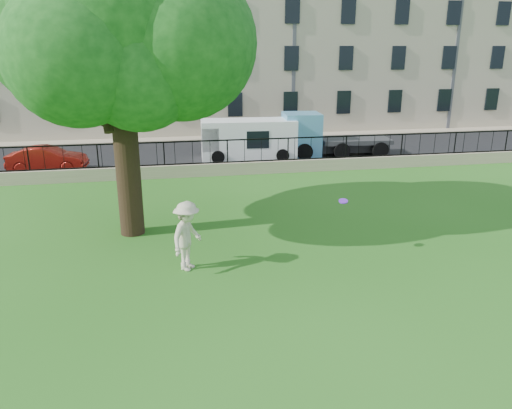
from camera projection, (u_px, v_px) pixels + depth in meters
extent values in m
plane|color=#226117|center=(288.00, 285.00, 13.04)|extent=(120.00, 120.00, 0.00)
cube|color=gray|center=(228.00, 169.00, 24.19)|extent=(50.00, 0.40, 0.60)
cube|color=black|center=(228.00, 162.00, 24.09)|extent=(50.00, 0.05, 0.06)
cube|color=black|center=(227.00, 140.00, 23.77)|extent=(50.00, 0.05, 0.06)
cube|color=black|center=(217.00, 155.00, 28.69)|extent=(60.00, 9.00, 0.01)
cube|color=gray|center=(208.00, 138.00, 33.54)|extent=(60.00, 1.40, 0.12)
cube|color=beige|center=(199.00, 39.00, 36.93)|extent=(56.00, 10.00, 13.00)
cylinder|color=black|center=(128.00, 170.00, 16.06)|extent=(0.79, 0.79, 4.32)
sphere|color=#144B15|center=(116.00, 18.00, 14.66)|extent=(6.01, 6.01, 6.01)
sphere|color=#144B15|center=(180.00, 43.00, 14.44)|extent=(4.51, 4.51, 4.51)
sphere|color=#144B15|center=(65.00, 33.00, 15.25)|extent=(4.87, 4.87, 4.87)
imported|color=beige|center=(187.00, 236.00, 13.72)|extent=(1.31, 1.47, 1.97)
cylinder|color=#6824CC|center=(343.00, 201.00, 14.49)|extent=(0.34, 0.33, 0.12)
imported|color=maroon|center=(48.00, 159.00, 24.81)|extent=(3.86, 1.64, 1.24)
cube|color=white|center=(248.00, 139.00, 27.43)|extent=(5.24, 2.30, 2.15)
cube|color=#569CCB|center=(334.00, 134.00, 28.25)|extent=(5.93, 2.47, 2.43)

